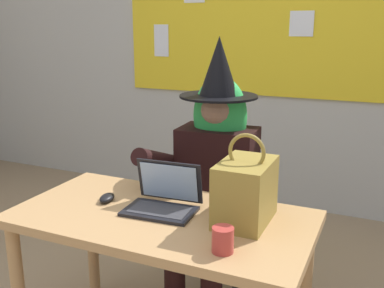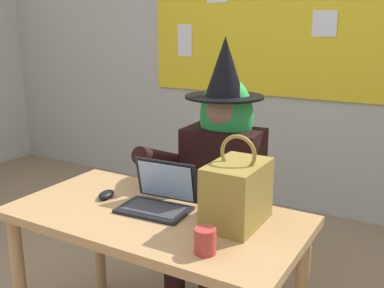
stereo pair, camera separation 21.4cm
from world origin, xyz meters
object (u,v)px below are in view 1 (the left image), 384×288
Objects in this scene: laptop at (163,199)px; handbag at (245,191)px; chair_at_desk at (220,204)px; computer_mouse at (107,198)px; person_costumed at (214,162)px; coffee_mug at (223,240)px; desk_main at (162,235)px.

handbag reaches higher than laptop.
chair_at_desk reaches higher than computer_mouse.
person_costumed is at bearing 82.10° from laptop.
computer_mouse is 1.09× the size of coffee_mug.
coffee_mug is (0.66, -0.23, 0.03)m from computer_mouse.
person_costumed is 0.85m from coffee_mug.
person_costumed is (0.02, 0.58, 0.18)m from desk_main.
laptop is (-0.03, -0.64, 0.26)m from chair_at_desk.
laptop reaches higher than chair_at_desk.
desk_main is 1.44× the size of chair_at_desk.
person_costumed reaches higher than laptop.
desk_main is 0.89× the size of person_costumed.
desk_main is 12.52× the size of computer_mouse.
chair_at_desk is 8.68× the size of computer_mouse.
handbag is (0.33, -0.49, 0.06)m from person_costumed.
handbag is at bearing 0.29° from laptop.
computer_mouse is 0.70m from coffee_mug.
person_costumed is 0.64m from computer_mouse.
coffee_mug is (0.34, -0.78, -0.03)m from person_costumed.
laptop is (-0.04, -0.52, -0.03)m from person_costumed.
chair_at_desk is at bearing 89.19° from desk_main.
desk_main is at bearing -16.33° from computer_mouse.
chair_at_desk is 0.77m from computer_mouse.
chair_at_desk is at bearing 54.37° from computer_mouse.
desk_main is at bearing -5.02° from chair_at_desk.
handbag is (0.35, 0.08, 0.23)m from desk_main.
coffee_mug reaches higher than computer_mouse.
laptop is 0.38m from handbag.
desk_main is at bearing -76.53° from laptop.
computer_mouse is at bearing -29.16° from chair_at_desk.
handbag is 0.30m from coffee_mug.
chair_at_desk reaches higher than coffee_mug.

